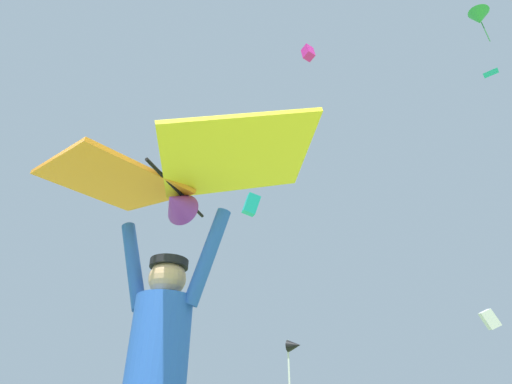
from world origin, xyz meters
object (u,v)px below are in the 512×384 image
object	(u,v)px
distant_kite_white_low_left	(490,319)
distant_kite_teal_far_center	(251,205)
held_stunt_kite	(172,177)
marker_flag	(293,355)
distant_kite_teal_mid_left	(491,72)
kite_flyer_person	(156,378)
distant_kite_green_high_right	(479,18)
distant_kite_magenta_low_right	(308,53)

from	to	relation	value
distant_kite_white_low_left	distant_kite_teal_far_center	bearing A→B (deg)	-124.62
held_stunt_kite	marker_flag	bearing A→B (deg)	107.43
distant_kite_teal_mid_left	distant_kite_white_low_left	distance (m)	16.24
kite_flyer_person	distant_kite_white_low_left	xyz separation A→B (m)	(2.03, 29.73, 5.77)
marker_flag	distant_kite_teal_far_center	bearing A→B (deg)	125.02
kite_flyer_person	distant_kite_teal_far_center	size ratio (longest dim) A/B	1.38
distant_kite_white_low_left	distant_kite_green_high_right	world-z (taller)	distant_kite_green_high_right
distant_kite_green_high_right	distant_kite_white_low_left	bearing A→B (deg)	101.35
held_stunt_kite	distant_kite_green_high_right	distance (m)	21.64
distant_kite_teal_mid_left	distant_kite_teal_far_center	distance (m)	16.20
kite_flyer_person	distant_kite_magenta_low_right	bearing A→B (deg)	104.77
distant_kite_magenta_low_right	distant_kite_teal_far_center	bearing A→B (deg)	179.24
held_stunt_kite	marker_flag	distance (m)	6.35
distant_kite_white_low_left	distant_kite_teal_far_center	distance (m)	18.55
distant_kite_white_low_left	marker_flag	distance (m)	24.57
kite_flyer_person	held_stunt_kite	distance (m)	1.25
distant_kite_teal_mid_left	distant_kite_magenta_low_right	size ratio (longest dim) A/B	1.04
distant_kite_teal_mid_left	distant_kite_green_high_right	size ratio (longest dim) A/B	0.49
distant_kite_green_high_right	kite_flyer_person	bearing A→B (deg)	-110.19
kite_flyer_person	distant_kite_green_high_right	distance (m)	22.50
kite_flyer_person	distant_kite_white_low_left	distance (m)	30.36
held_stunt_kite	distant_kite_teal_far_center	world-z (taller)	distant_kite_teal_far_center
kite_flyer_person	distant_kite_green_high_right	xyz separation A→B (m)	(5.17, 14.07, 16.78)
distant_kite_white_low_left	distant_kite_teal_far_center	size ratio (longest dim) A/B	1.07
distant_kite_white_low_left	distant_kite_green_high_right	bearing A→B (deg)	-78.65
kite_flyer_person	distant_kite_teal_far_center	bearing A→B (deg)	118.69
distant_kite_magenta_low_right	distant_kite_white_low_left	distance (m)	21.74
distant_kite_magenta_low_right	distant_kite_teal_far_center	world-z (taller)	distant_kite_magenta_low_right
held_stunt_kite	distant_kite_teal_mid_left	size ratio (longest dim) A/B	1.97
distant_kite_teal_mid_left	held_stunt_kite	bearing A→B (deg)	-106.39
distant_kite_green_high_right	distant_kite_teal_far_center	world-z (taller)	distant_kite_green_high_right
kite_flyer_person	distant_kite_teal_mid_left	bearing A→B (deg)	73.48
distant_kite_teal_mid_left	distant_kite_magenta_low_right	xyz separation A→B (m)	(-9.62, -4.32, 2.91)
distant_kite_teal_mid_left	marker_flag	xyz separation A→B (m)	(-7.58, -13.25, -16.64)
distant_kite_magenta_low_right	distant_kite_green_high_right	distance (m)	9.87
distant_kite_teal_far_center	distant_kite_magenta_low_right	bearing A→B (deg)	-0.76
distant_kite_teal_mid_left	distant_kite_teal_far_center	xyz separation A→B (m)	(-13.88, -4.26, -7.20)
distant_kite_magenta_low_right	kite_flyer_person	bearing A→B (deg)	-75.23
held_stunt_kite	marker_flag	world-z (taller)	held_stunt_kite
kite_flyer_person	distant_kite_teal_mid_left	xyz separation A→B (m)	(5.70, 19.21, 17.59)
distant_kite_teal_far_center	marker_flag	world-z (taller)	distant_kite_teal_far_center
held_stunt_kite	distant_kite_green_high_right	size ratio (longest dim) A/B	0.97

